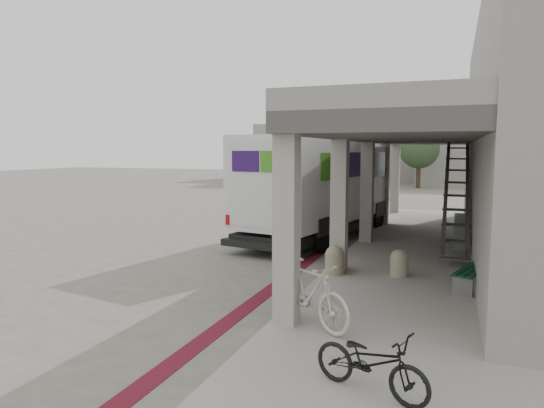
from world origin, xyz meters
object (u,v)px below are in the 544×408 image
at_px(utility_cabinet, 462,232).
at_px(bicycle_black, 371,362).
at_px(bicycle_cream, 309,293).
at_px(bench, 475,273).
at_px(fedex_truck, 319,185).

height_order(utility_cabinet, bicycle_black, utility_cabinet).
bearing_deg(bicycle_cream, bicycle_black, -112.80).
bearing_deg(bicycle_cream, bench, -5.08).
bearing_deg(utility_cabinet, bicycle_black, -97.23).
distance_m(fedex_truck, bench, 7.34).
xyz_separation_m(utility_cabinet, bicycle_cream, (-2.50, -7.86, 0.05)).
xyz_separation_m(fedex_truck, bicycle_cream, (2.19, -8.77, -1.18)).
height_order(bench, bicycle_cream, bicycle_cream).
xyz_separation_m(bench, utility_cabinet, (-0.20, 4.36, 0.20)).
xyz_separation_m(bicycle_black, bicycle_cream, (-1.34, 1.94, 0.17)).
relative_size(fedex_truck, bicycle_black, 5.59).
height_order(fedex_truck, bench, fedex_truck).
bearing_deg(bench, bicycle_black, -85.95).
distance_m(fedex_truck, utility_cabinet, 4.94).
xyz_separation_m(bench, bicycle_cream, (-2.70, -3.50, 0.26)).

